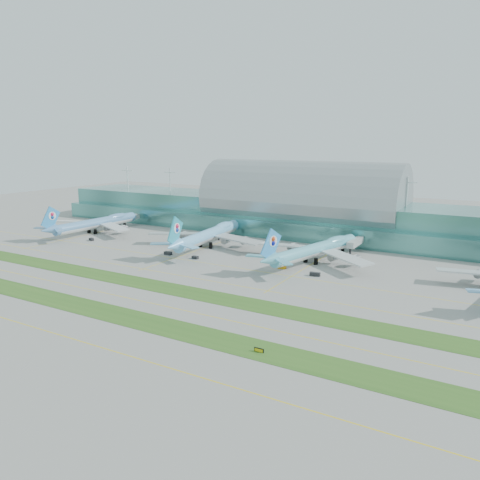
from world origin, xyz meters
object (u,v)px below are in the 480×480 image
Objects in this scene: airliner_b at (209,234)px; taxiway_sign_east at (259,350)px; terminal at (301,209)px; airliner_c at (316,249)px; airliner_a at (97,222)px.

airliner_b is 128.98m from taxiway_sign_east.
terminal is 167.68m from taxiway_sign_east.
airliner_c is (60.80, -2.73, -0.31)m from airliner_b.
taxiway_sign_east is (81.83, -99.52, -5.90)m from airliner_b.
airliner_c reaches higher than taxiway_sign_east.
airliner_a is 140.64m from airliner_c.
terminal is at bearing 107.65° from taxiway_sign_east.
airliner_b is at bearing -115.16° from terminal.
terminal reaches higher than airliner_a.
airliner_a is 188.54m from taxiway_sign_east.
terminal is at bearing 58.76° from airliner_b.
airliner_c is 99.20m from taxiway_sign_east.
terminal is 4.75× the size of airliner_c.
taxiway_sign_east is at bearing -71.02° from terminal.
airliner_a is at bearing -165.50° from airliner_c.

